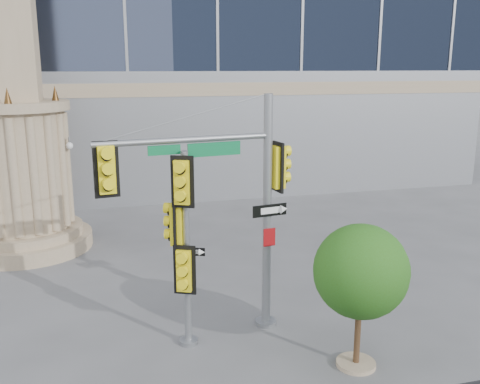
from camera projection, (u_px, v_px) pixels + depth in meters
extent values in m
plane|color=#545456|center=(271.00, 356.00, 11.78)|extent=(120.00, 120.00, 0.00)
cylinder|color=tan|center=(28.00, 241.00, 18.68)|extent=(4.40, 4.40, 0.50)
cylinder|color=tan|center=(26.00, 230.00, 18.59)|extent=(3.80, 3.80, 0.30)
cylinder|color=tan|center=(21.00, 170.00, 18.10)|extent=(3.00, 3.00, 4.00)
cylinder|color=tan|center=(14.00, 106.00, 17.60)|extent=(3.50, 3.50, 0.30)
cone|color=#472D14|center=(55.00, 93.00, 17.84)|extent=(0.24, 0.24, 0.50)
cylinder|color=slate|center=(266.00, 322.00, 13.21)|extent=(0.53, 0.53, 0.11)
cylinder|color=slate|center=(267.00, 215.00, 12.57)|extent=(0.21, 0.21, 5.63)
cylinder|color=slate|center=(185.00, 140.00, 11.39)|extent=(3.92, 0.68, 0.13)
cube|color=#0D6F3C|center=(214.00, 149.00, 11.68)|extent=(1.21, 0.21, 0.30)
cube|color=yellow|center=(106.00, 169.00, 10.87)|extent=(0.55, 0.33, 1.17)
cube|color=yellow|center=(278.00, 167.00, 12.41)|extent=(0.33, 0.55, 1.17)
cube|color=black|center=(270.00, 210.00, 12.42)|extent=(0.86, 0.15, 0.28)
cube|color=maroon|center=(269.00, 237.00, 12.57)|extent=(0.30, 0.07, 0.43)
cylinder|color=slate|center=(189.00, 341.00, 12.29)|extent=(0.43, 0.43, 0.11)
cylinder|color=slate|center=(187.00, 251.00, 11.79)|extent=(0.16, 0.16, 4.48)
cube|color=yellow|center=(183.00, 182.00, 11.23)|extent=(0.55, 0.43, 1.12)
cube|color=yellow|center=(177.00, 224.00, 11.67)|extent=(0.43, 0.55, 1.12)
cube|color=yellow|center=(185.00, 270.00, 11.68)|extent=(0.55, 0.43, 1.12)
cube|color=black|center=(193.00, 251.00, 11.65)|extent=(0.52, 0.25, 0.18)
cylinder|color=tan|center=(356.00, 364.00, 11.38)|extent=(0.84, 0.84, 0.09)
cylinder|color=#382314|center=(358.00, 330.00, 11.20)|extent=(0.13, 0.13, 1.68)
sphere|color=#295914|center=(361.00, 271.00, 10.90)|extent=(1.96, 1.96, 1.96)
sphere|color=#295914|center=(373.00, 278.00, 11.29)|extent=(1.21, 1.21, 1.21)
sphere|color=#295914|center=(351.00, 288.00, 10.65)|extent=(1.03, 1.03, 1.03)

